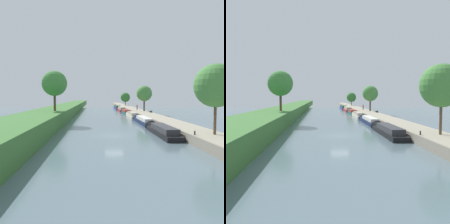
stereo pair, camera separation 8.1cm
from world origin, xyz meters
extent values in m
plane|color=slate|center=(0.00, 0.00, 0.00)|extent=(160.00, 160.00, 0.00)
cube|color=#3D7033|center=(-12.10, 0.00, 1.27)|extent=(7.61, 260.00, 2.54)
cube|color=#9E937F|center=(10.46, 0.00, 0.54)|extent=(4.34, 260.00, 1.07)
cube|color=gray|center=(8.17, 0.00, 0.56)|extent=(0.25, 260.00, 1.12)
cube|color=black|center=(6.80, -0.01, 0.31)|extent=(2.14, 12.11, 0.63)
cube|color=#333338|center=(6.80, -0.61, 1.01)|extent=(1.75, 8.47, 0.76)
cone|color=black|center=(6.80, 6.69, 0.31)|extent=(2.03, 1.28, 2.03)
cube|color=#141E42|center=(6.92, 14.79, 0.36)|extent=(1.85, 13.65, 0.73)
cube|color=silver|center=(6.92, 14.10, 1.03)|extent=(1.52, 9.55, 0.62)
cone|color=#141E42|center=(6.92, 22.16, 0.36)|extent=(1.76, 1.11, 1.76)
cube|color=beige|center=(6.73, 28.90, 0.34)|extent=(1.82, 11.11, 0.67)
cube|color=#B2A893|center=(6.73, 28.34, 1.03)|extent=(1.49, 7.78, 0.71)
cone|color=beige|center=(6.73, 35.00, 0.34)|extent=(1.73, 1.09, 1.73)
cube|color=#195B60|center=(6.84, 41.89, 0.29)|extent=(1.97, 10.00, 0.58)
cube|color=maroon|center=(6.84, 41.39, 0.95)|extent=(1.62, 7.00, 0.72)
cone|color=#195B60|center=(6.84, 47.48, 0.29)|extent=(1.87, 1.18, 1.87)
cube|color=maroon|center=(6.65, 54.40, 0.39)|extent=(1.96, 12.65, 0.78)
cube|color=#B2A893|center=(6.65, 53.77, 1.20)|extent=(1.61, 8.86, 0.84)
cone|color=maroon|center=(6.65, 61.32, 0.39)|extent=(1.87, 1.18, 1.87)
cube|color=#283D93|center=(6.62, 70.94, 0.40)|extent=(2.08, 14.92, 0.80)
cube|color=#234C2D|center=(6.62, 70.19, 1.11)|extent=(1.70, 10.45, 0.63)
cone|color=#283D93|center=(6.62, 79.02, 0.40)|extent=(1.97, 1.25, 1.97)
cylinder|color=brown|center=(11.00, -6.72, 3.17)|extent=(0.31, 0.31, 4.20)
sphere|color=#47843D|center=(11.00, -6.72, 6.63)|extent=(4.94, 4.94, 4.94)
cylinder|color=#4C3828|center=(11.64, 38.26, 3.00)|extent=(0.44, 0.44, 3.86)
sphere|color=#47843D|center=(11.64, 38.26, 6.18)|extent=(4.52, 4.52, 4.52)
cylinder|color=brown|center=(11.16, 80.53, 2.35)|extent=(0.31, 0.31, 2.56)
sphere|color=#33702D|center=(11.16, 80.53, 4.83)|extent=(4.35, 4.35, 4.35)
cylinder|color=#4C3828|center=(-10.49, 15.44, 4.54)|extent=(0.45, 0.45, 4.01)
sphere|color=#3D7F38|center=(-10.49, 15.44, 7.89)|extent=(4.91, 4.91, 4.91)
cylinder|color=#282D42|center=(10.59, 44.41, 1.48)|extent=(0.26, 0.26, 0.82)
cylinder|color=#B22D28|center=(10.59, 44.41, 2.20)|extent=(0.34, 0.34, 0.62)
sphere|color=tan|center=(10.59, 44.41, 2.62)|extent=(0.22, 0.22, 0.22)
cylinder|color=black|center=(8.59, -6.93, 1.30)|extent=(0.16, 0.16, 0.45)
cylinder|color=black|center=(8.59, 78.66, 1.30)|extent=(0.16, 0.16, 0.45)
cube|color=#333338|center=(12.18, 31.05, 1.28)|extent=(0.40, 0.08, 0.41)
cube|color=#333338|center=(12.18, 32.25, 1.28)|extent=(0.40, 0.08, 0.41)
cube|color=brown|center=(12.18, 31.65, 1.51)|extent=(0.44, 1.50, 0.06)
camera|label=1|loc=(-2.58, -34.37, 5.46)|focal=40.41mm
camera|label=2|loc=(-2.50, -34.38, 5.46)|focal=40.41mm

